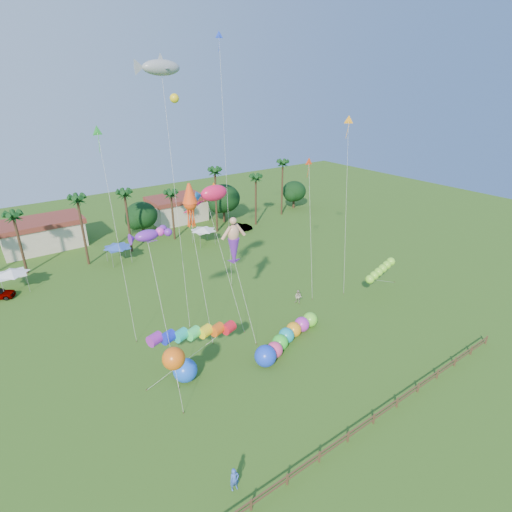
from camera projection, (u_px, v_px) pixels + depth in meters
ground at (320, 382)px, 36.39m from camera, size 160.00×160.00×0.00m
tree_line at (158, 213)px, 69.22m from camera, size 69.46×8.91×11.00m
buildings_row at (110, 223)px, 71.00m from camera, size 35.00×7.00×4.00m
tent_row at (119, 247)px, 59.00m from camera, size 31.00×4.00×0.60m
fence at (374, 418)px, 31.69m from camera, size 36.12×0.12×1.00m
car_b at (240, 228)px, 72.69m from camera, size 4.51×1.59×1.48m
spectator_a at (234, 480)px, 26.44m from camera, size 0.72×0.53×1.80m
spectator_b at (298, 297)px, 48.97m from camera, size 0.99×1.07×1.77m
caterpillar_inflatable at (285, 339)px, 41.01m from camera, size 10.27×4.61×2.12m
blue_ball at (185, 370)px, 36.17m from camera, size 2.21×2.21×2.21m
rainbow_tube at (210, 335)px, 37.17m from camera, size 10.57×2.14×4.03m
green_worm at (370, 279)px, 48.81m from camera, size 9.89×1.84×3.60m
orange_ball_kite at (174, 358)px, 30.65m from camera, size 2.12×2.12×6.50m
merman_kite at (234, 244)px, 41.69m from camera, size 2.44×5.93×12.02m
fish_kite at (214, 193)px, 42.14m from camera, size 4.82×7.09×15.29m
shark_kite at (161, 68)px, 38.63m from camera, size 5.23×6.45×27.31m
squid_kite at (190, 204)px, 38.62m from camera, size 1.90×4.49×16.37m
lobster_kite at (147, 236)px, 33.60m from camera, size 3.91×5.70×13.92m
delta_kite_red at (309, 165)px, 46.45m from camera, size 1.68×3.31×17.09m
delta_kite_yellow at (349, 124)px, 46.43m from camera, size 2.24×3.77×21.58m
delta_kite_green at (98, 137)px, 36.28m from camera, size 1.17×3.66×21.53m
delta_kite_blue at (220, 47)px, 46.07m from camera, size 2.43×4.70×30.51m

